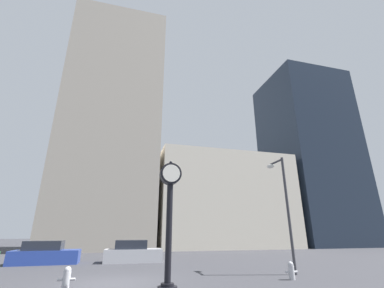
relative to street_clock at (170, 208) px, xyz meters
name	(u,v)px	position (x,y,z in m)	size (l,w,h in m)	color
ground_plane	(113,284)	(-1.89, 1.77, -2.83)	(200.00, 200.00, 0.00)	#38383D
building_tall_tower	(113,127)	(-3.98, 25.77, 13.48)	(12.41, 12.00, 32.62)	#ADA393
building_storefront_row	(220,202)	(12.06, 25.77, 3.39)	(18.59, 12.00, 12.44)	beige
building_glass_modern	(308,156)	(28.65, 25.77, 11.61)	(12.49, 12.00, 28.88)	#1E2838
street_clock	(170,208)	(0.00, 0.00, 0.00)	(0.85, 0.71, 4.70)	black
car_blue	(45,254)	(-6.36, 9.99, -2.23)	(4.13, 2.02, 1.42)	#28429E
car_silver	(133,253)	(-0.78, 9.71, -2.23)	(3.93, 1.91, 1.44)	#BCBCC1
fire_hydrant_near	(291,270)	(5.55, 0.70, -2.47)	(0.58, 0.25, 0.72)	#B7B7BC
fire_hydrant_far	(67,278)	(-3.51, 1.09, -2.46)	(0.60, 0.26, 0.74)	#B7B7BC
street_lamp_right	(282,193)	(6.59, 2.28, 1.12)	(0.36, 1.57, 5.87)	#38383D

